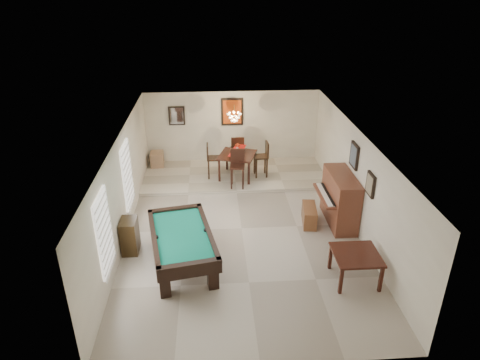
{
  "coord_description": "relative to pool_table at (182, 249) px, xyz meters",
  "views": [
    {
      "loc": [
        -0.72,
        -9.75,
        6.13
      ],
      "look_at": [
        0.0,
        0.6,
        1.15
      ],
      "focal_mm": 32.0,
      "sensor_mm": 36.0,
      "label": 1
    }
  ],
  "objects": [
    {
      "name": "piano_bench",
      "position": [
        3.33,
        1.62,
        -0.17
      ],
      "size": [
        0.46,
        0.93,
        0.49
      ],
      "primitive_type": "cube",
      "rotation": [
        0.0,
        0.0,
        -0.13
      ],
      "color": "brown",
      "rests_on": "ground_plane"
    },
    {
      "name": "window_left_rear",
      "position": [
        -1.49,
        2.07,
        0.99
      ],
      "size": [
        0.06,
        1.0,
        1.7
      ],
      "primitive_type": "cube",
      "color": "white",
      "rests_on": "wall_left"
    },
    {
      "name": "dining_chair_east",
      "position": [
        2.33,
        4.52,
        0.29
      ],
      "size": [
        0.46,
        0.46,
        1.17
      ],
      "primitive_type": null,
      "rotation": [
        0.0,
        0.0,
        -1.51
      ],
      "color": "black",
      "rests_on": "dining_step"
    },
    {
      "name": "apothecary_chest",
      "position": [
        -1.3,
        0.63,
        0.02
      ],
      "size": [
        0.38,
        0.58,
        0.86
      ],
      "primitive_type": "cube",
      "color": "black",
      "rests_on": "ground_plane"
    },
    {
      "name": "ground_plane",
      "position": [
        1.48,
        1.47,
        -0.42
      ],
      "size": [
        6.0,
        9.0,
        0.02
      ],
      "primitive_type": "cube",
      "color": "beige"
    },
    {
      "name": "dining_step",
      "position": [
        1.48,
        4.72,
        -0.35
      ],
      "size": [
        6.0,
        2.5,
        0.12
      ],
      "primitive_type": "cube",
      "color": "beige",
      "rests_on": "ground_plane"
    },
    {
      "name": "wall_front",
      "position": [
        1.48,
        -3.03,
        0.89
      ],
      "size": [
        6.0,
        0.04,
        2.6
      ],
      "primitive_type": "cube",
      "color": "silver",
      "rests_on": "ground_plane"
    },
    {
      "name": "dining_chair_north",
      "position": [
        1.6,
        5.23,
        0.29
      ],
      "size": [
        0.44,
        0.44,
        1.17
      ],
      "primitive_type": null,
      "rotation": [
        0.0,
        0.0,
        3.17
      ],
      "color": "black",
      "rests_on": "dining_step"
    },
    {
      "name": "dining_chair_west",
      "position": [
        0.79,
        4.53,
        0.28
      ],
      "size": [
        0.42,
        0.42,
        1.14
      ],
      "primitive_type": null,
      "rotation": [
        0.0,
        0.0,
        1.57
      ],
      "color": "black",
      "rests_on": "dining_step"
    },
    {
      "name": "chandelier",
      "position": [
        1.48,
        4.67,
        1.79
      ],
      "size": [
        0.44,
        0.44,
        0.6
      ],
      "primitive_type": null,
      "color": "#FFE5B2",
      "rests_on": "ceiling"
    },
    {
      "name": "upright_piano",
      "position": [
        3.99,
        1.65,
        0.29
      ],
      "size": [
        0.94,
        1.68,
        1.4
      ],
      "primitive_type": null,
      "color": "brown",
      "rests_on": "ground_plane"
    },
    {
      "name": "pool_table",
      "position": [
        0.0,
        0.0,
        0.0
      ],
      "size": [
        1.78,
        2.68,
        0.82
      ],
      "primitive_type": null,
      "rotation": [
        0.0,
        0.0,
        0.19
      ],
      "color": "black",
      "rests_on": "ground_plane"
    },
    {
      "name": "ceiling",
      "position": [
        1.48,
        1.47,
        2.19
      ],
      "size": [
        6.0,
        9.0,
        0.04
      ],
      "primitive_type": "cube",
      "color": "white",
      "rests_on": "wall_back"
    },
    {
      "name": "right_picture_upper",
      "position": [
        4.44,
        1.77,
        1.49
      ],
      "size": [
        0.06,
        0.55,
        0.65
      ],
      "primitive_type": "cube",
      "color": "slate",
      "rests_on": "wall_right"
    },
    {
      "name": "wall_back",
      "position": [
        1.48,
        5.97,
        0.89
      ],
      "size": [
        6.0,
        0.04,
        2.6
      ],
      "primitive_type": "cube",
      "color": "silver",
      "rests_on": "ground_plane"
    },
    {
      "name": "corner_bench",
      "position": [
        -1.16,
        5.59,
        -0.05
      ],
      "size": [
        0.46,
        0.56,
        0.49
      ],
      "primitive_type": "cube",
      "rotation": [
        0.0,
        0.0,
        0.05
      ],
      "color": "#A57C5A",
      "rests_on": "dining_step"
    },
    {
      "name": "dining_table",
      "position": [
        1.56,
        4.5,
        0.17
      ],
      "size": [
        1.38,
        1.38,
        0.92
      ],
      "primitive_type": null,
      "rotation": [
        0.0,
        0.0,
        -0.3
      ],
      "color": "black",
      "rests_on": "dining_step"
    },
    {
      "name": "back_painting",
      "position": [
        1.48,
        5.93,
        1.49
      ],
      "size": [
        0.75,
        0.06,
        0.95
      ],
      "primitive_type": "cube",
      "color": "#D84C14",
      "rests_on": "wall_back"
    },
    {
      "name": "back_mirror",
      "position": [
        -0.42,
        5.93,
        1.39
      ],
      "size": [
        0.55,
        0.06,
        0.65
      ],
      "primitive_type": "cube",
      "color": "white",
      "rests_on": "wall_back"
    },
    {
      "name": "flower_vase",
      "position": [
        1.56,
        4.5,
        0.75
      ],
      "size": [
        0.18,
        0.18,
        0.25
      ],
      "primitive_type": null,
      "rotation": [
        0.0,
        0.0,
        0.31
      ],
      "color": "#B52C0F",
      "rests_on": "dining_table"
    },
    {
      "name": "square_table",
      "position": [
        3.81,
        -0.82,
        -0.07
      ],
      "size": [
        0.99,
        0.99,
        0.68
      ],
      "primitive_type": null,
      "rotation": [
        0.0,
        0.0,
        -0.0
      ],
      "color": "black",
      "rests_on": "ground_plane"
    },
    {
      "name": "window_left_front",
      "position": [
        -1.49,
        -0.73,
        0.99
      ],
      "size": [
        0.06,
        1.0,
        1.7
      ],
      "primitive_type": "cube",
      "color": "white",
      "rests_on": "wall_left"
    },
    {
      "name": "wall_right",
      "position": [
        4.48,
        1.47,
        0.89
      ],
      "size": [
        0.04,
        9.0,
        2.6
      ],
      "primitive_type": "cube",
      "color": "silver",
      "rests_on": "ground_plane"
    },
    {
      "name": "dining_chair_south",
      "position": [
        1.51,
        3.74,
        0.31
      ],
      "size": [
        0.49,
        0.49,
        1.2
      ],
      "primitive_type": null,
      "rotation": [
        0.0,
        0.0,
        -0.1
      ],
      "color": "black",
      "rests_on": "dining_step"
    },
    {
      "name": "right_picture_lower",
      "position": [
        4.44,
        0.47,
        1.29
      ],
      "size": [
        0.06,
        0.45,
        0.55
      ],
      "primitive_type": "cube",
      "color": "gray",
      "rests_on": "wall_right"
    },
    {
      "name": "wall_left",
      "position": [
        -1.52,
        1.47,
        0.89
      ],
      "size": [
        0.04,
        9.0,
        2.6
      ],
      "primitive_type": "cube",
      "color": "silver",
      "rests_on": "ground_plane"
    }
  ]
}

